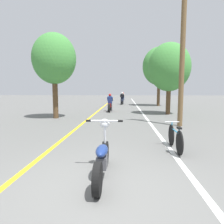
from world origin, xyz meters
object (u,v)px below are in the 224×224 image
object	(u,v)px
utility_pole	(183,49)
roadside_tree_right_far	(159,66)
motorcycle_rider_far	(123,97)
motorcycle_foreground	(102,157)
motorcycle_rider_lead	(110,105)
bicycle_parked	(175,138)
roadside_tree_right_near	(169,67)
roadside_tree_left	(54,59)
motorcycle_rider_mid	(122,100)

from	to	relation	value
utility_pole	roadside_tree_right_far	size ratio (longest dim) A/B	1.14
motorcycle_rider_far	motorcycle_foreground	bearing A→B (deg)	-90.43
motorcycle_rider_lead	roadside_tree_right_far	bearing A→B (deg)	50.29
roadside_tree_right_far	bicycle_parked	size ratio (longest dim) A/B	3.86
roadside_tree_right_near	roadside_tree_left	world-z (taller)	roadside_tree_left
motorcycle_rider_far	roadside_tree_left	bearing A→B (deg)	-100.31
roadside_tree_right_near	roadside_tree_left	bearing A→B (deg)	-161.87
roadside_tree_right_far	motorcycle_rider_mid	xyz separation A→B (m)	(-4.01, 2.34, -3.72)
motorcycle_rider_lead	motorcycle_rider_mid	size ratio (longest dim) A/B	0.99
motorcycle_rider_lead	roadside_tree_left	bearing A→B (deg)	-127.02
roadside_tree_right_near	utility_pole	bearing A→B (deg)	-95.17
roadside_tree_right_far	motorcycle_foreground	distance (m)	19.18
utility_pole	roadside_tree_right_near	bearing A→B (deg)	84.83
motorcycle_rider_far	roadside_tree_right_far	bearing A→B (deg)	-72.42
roadside_tree_right_far	motorcycle_rider_lead	distance (m)	8.55
utility_pole	motorcycle_rider_lead	xyz separation A→B (m)	(-3.92, 6.42, -3.16)
motorcycle_rider_mid	bicycle_parked	world-z (taller)	motorcycle_rider_mid
roadside_tree_right_far	roadside_tree_left	distance (m)	12.87
roadside_tree_right_far	motorcycle_rider_mid	bearing A→B (deg)	149.70
utility_pole	bicycle_parked	size ratio (longest dim) A/B	4.39
roadside_tree_left	motorcycle_rider_mid	size ratio (longest dim) A/B	2.39
roadside_tree_left	bicycle_parked	xyz separation A→B (m)	(5.81, -6.31, -3.27)
roadside_tree_right_far	bicycle_parked	distance (m)	16.96
roadside_tree_right_near	roadside_tree_right_far	size ratio (longest dim) A/B	0.80
utility_pole	roadside_tree_left	size ratio (longest dim) A/B	1.39
roadside_tree_right_near	bicycle_parked	world-z (taller)	roadside_tree_right_near
roadside_tree_right_near	roadside_tree_right_far	bearing A→B (deg)	85.77
roadside_tree_right_near	roadside_tree_left	size ratio (longest dim) A/B	0.98
roadside_tree_left	motorcycle_rider_lead	bearing A→B (deg)	52.98
roadside_tree_right_near	roadside_tree_left	distance (m)	7.86
roadside_tree_right_near	bicycle_parked	bearing A→B (deg)	-100.71
motorcycle_rider_lead	motorcycle_rider_far	distance (m)	18.37
roadside_tree_left	motorcycle_foreground	distance (m)	9.68
motorcycle_foreground	motorcycle_rider_lead	xyz separation A→B (m)	(-0.74, 12.40, 0.12)
motorcycle_rider_far	motorcycle_rider_mid	bearing A→B (deg)	-90.42
roadside_tree_left	motorcycle_rider_lead	size ratio (longest dim) A/B	2.42
utility_pole	motorcycle_foreground	bearing A→B (deg)	-117.97
roadside_tree_left	motorcycle_foreground	world-z (taller)	roadside_tree_left
roadside_tree_right_far	bicycle_parked	bearing A→B (deg)	-97.72
motorcycle_rider_far	roadside_tree_right_near	bearing A→B (deg)	-80.44
utility_pole	motorcycle_rider_far	distance (m)	25.14
roadside_tree_right_near	motorcycle_rider_mid	bearing A→B (deg)	109.12
bicycle_parked	motorcycle_rider_far	bearing A→B (deg)	93.42
roadside_tree_right_far	roadside_tree_left	world-z (taller)	roadside_tree_right_far
motorcycle_rider_far	bicycle_parked	size ratio (longest dim) A/B	1.22
motorcycle_foreground	bicycle_parked	size ratio (longest dim) A/B	1.17
motorcycle_rider_mid	roadside_tree_left	bearing A→B (deg)	-107.96
utility_pole	motorcycle_foreground	size ratio (longest dim) A/B	3.74
motorcycle_foreground	motorcycle_rider_mid	xyz separation A→B (m)	(0.16, 20.66, 0.14)
bicycle_parked	roadside_tree_right_near	bearing A→B (deg)	79.29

